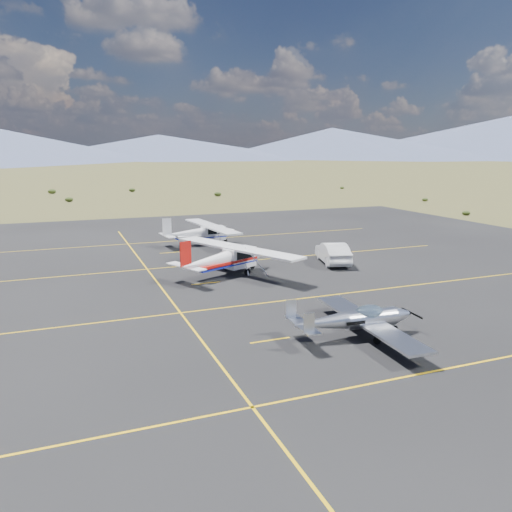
{
  "coord_description": "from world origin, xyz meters",
  "views": [
    {
      "loc": [
        -11.65,
        -23.76,
        8.73
      ],
      "look_at": [
        0.6,
        7.48,
        1.6
      ],
      "focal_mm": 35.0,
      "sensor_mm": 36.0,
      "label": 1
    }
  ],
  "objects": [
    {
      "name": "aircraft_cessna",
      "position": [
        -1.09,
        9.07,
        1.3
      ],
      "size": [
        8.46,
        11.11,
        2.92
      ],
      "rotation": [
        0.0,
        0.0,
        0.43
      ],
      "color": "white",
      "rests_on": "apron"
    },
    {
      "name": "aircraft_low_wing",
      "position": [
        1.0,
        -4.59,
        0.88
      ],
      "size": [
        6.05,
        8.44,
        1.84
      ],
      "rotation": [
        0.0,
        0.0,
        -0.05
      ],
      "color": "silver",
      "rests_on": "apron"
    },
    {
      "name": "aircraft_plain",
      "position": [
        0.39,
        21.11,
        1.2
      ],
      "size": [
        6.44,
        10.69,
        2.7
      ],
      "rotation": [
        0.0,
        0.0,
        0.1
      ],
      "color": "silver",
      "rests_on": "apron"
    },
    {
      "name": "apron",
      "position": [
        0.0,
        7.0,
        0.0
      ],
      "size": [
        72.0,
        72.0,
        0.02
      ],
      "primitive_type": "cube",
      "color": "black",
      "rests_on": "ground"
    },
    {
      "name": "ground",
      "position": [
        0.0,
        0.0,
        0.0
      ],
      "size": [
        1600.0,
        1600.0,
        0.0
      ],
      "primitive_type": "plane",
      "color": "#383D1C",
      "rests_on": "ground"
    },
    {
      "name": "sedan",
      "position": [
        7.97,
        9.74,
        0.84
      ],
      "size": [
        3.04,
        5.35,
        1.67
      ],
      "primitive_type": "imported",
      "rotation": [
        0.0,
        0.0,
        2.87
      ],
      "color": "silver",
      "rests_on": "apron"
    }
  ]
}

